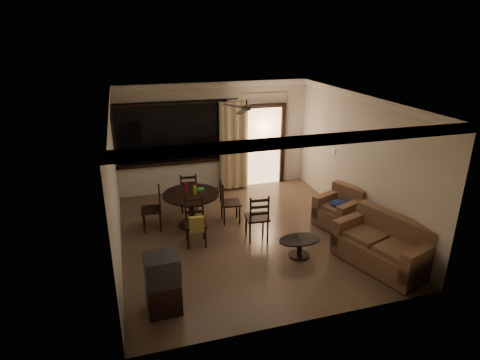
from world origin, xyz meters
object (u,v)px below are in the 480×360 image
object	(u,v)px
tv_cabinet	(163,284)
coffee_table	(300,244)
dining_chair_west	(153,217)
dining_chair_south	(196,231)
dining_chair_east	(230,210)
dining_chair_north	(189,199)
dining_table	(191,200)
armchair	(340,210)
side_chair	(257,226)
sofa	(384,247)

from	to	relation	value
tv_cabinet	coffee_table	size ratio (longest dim) A/B	1.17
dining_chair_west	dining_chair_south	world-z (taller)	same
tv_cabinet	coffee_table	distance (m)	2.76
dining_chair_west	dining_chair_east	distance (m)	1.67
coffee_table	dining_chair_north	bearing A→B (deg)	122.31
dining_chair_south	dining_chair_west	bearing A→B (deg)	134.30
dining_table	dining_chair_north	distance (m)	0.84
dining_chair_south	armchair	bearing A→B (deg)	4.16
dining_chair_east	dining_chair_north	world-z (taller)	same
dining_chair_north	tv_cabinet	world-z (taller)	dining_chair_north
coffee_table	side_chair	distance (m)	1.01
armchair	side_chair	xyz separation A→B (m)	(-1.93, -0.10, -0.04)
dining_chair_south	tv_cabinet	xyz separation A→B (m)	(-0.83, -1.83, 0.17)
dining_chair_west	tv_cabinet	size ratio (longest dim) A/B	1.01
tv_cabinet	sofa	xyz separation A→B (m)	(3.95, 0.18, -0.12)
dining_table	dining_chair_west	distance (m)	0.89
armchair	sofa	bearing A→B (deg)	-112.64
tv_cabinet	side_chair	xyz separation A→B (m)	(2.05, 1.70, -0.18)
dining_table	sofa	distance (m)	3.95
side_chair	coffee_table	bearing A→B (deg)	128.55
dining_chair_west	dining_chair_east	size ratio (longest dim) A/B	1.00
side_chair	dining_chair_north	bearing A→B (deg)	-53.57
dining_chair_west	coffee_table	distance (m)	3.17
tv_cabinet	side_chair	distance (m)	2.67
dining_table	dining_chair_north	bearing A→B (deg)	85.40
armchair	dining_table	bearing A→B (deg)	142.58
sofa	dining_chair_east	bearing A→B (deg)	114.03
dining_chair_north	coffee_table	size ratio (longest dim) A/B	1.17
dining_chair_east	armchair	size ratio (longest dim) A/B	0.89
dining_chair_north	sofa	bearing A→B (deg)	136.93
dining_table	dining_chair_south	world-z (taller)	dining_table
armchair	dining_chair_east	bearing A→B (deg)	138.68
dining_chair_south	armchair	distance (m)	3.16
dining_table	side_chair	bearing A→B (deg)	-40.50
dining_chair_north	armchair	world-z (taller)	dining_chair_north
dining_table	dining_chair_south	size ratio (longest dim) A/B	1.26
dining_chair_east	sofa	world-z (taller)	dining_chair_east
dining_chair_south	dining_chair_east	bearing A→B (deg)	45.70
dining_chair_north	side_chair	xyz separation A→B (m)	(1.09, -1.76, 0.02)
dining_chair_south	dining_chair_north	bearing A→B (deg)	90.00
tv_cabinet	armchair	size ratio (longest dim) A/B	0.89
dining_chair_west	dining_chair_east	world-z (taller)	same
coffee_table	dining_table	bearing A→B (deg)	133.19
dining_chair_west	coffee_table	bearing A→B (deg)	58.13
dining_chair_west	coffee_table	world-z (taller)	dining_chair_west
tv_cabinet	armchair	distance (m)	4.38
dining_chair_east	armchair	world-z (taller)	dining_chair_east
dining_table	dining_chair_east	size ratio (longest dim) A/B	1.26
tv_cabinet	armchair	bearing A→B (deg)	21.44
armchair	side_chair	bearing A→B (deg)	161.45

